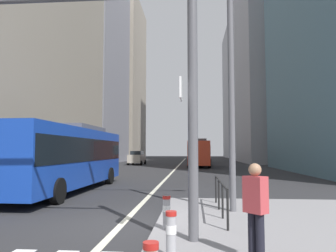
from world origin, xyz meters
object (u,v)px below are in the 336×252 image
object	(u,v)px
car_oncoming_mid	(137,158)
pedestrian_waiting	(256,206)
car_receding_far	(205,156)
traffic_signal_gantry	(112,60)
bollard_right	(167,210)
city_bus_red_receding	(199,152)
street_lamp_post	(231,51)
city_bus_blue_oncoming	(67,155)
car_receding_near	(194,155)
bollard_left	(171,232)

from	to	relation	value
car_oncoming_mid	pedestrian_waiting	distance (m)	40.02
car_receding_far	pedestrian_waiting	distance (m)	49.45
traffic_signal_gantry	bollard_right	xyz separation A→B (m)	(1.15, 0.94, -3.48)
city_bus_red_receding	traffic_signal_gantry	bearing A→B (deg)	-94.30
street_lamp_post	car_receding_far	bearing A→B (deg)	89.08
city_bus_blue_oncoming	car_receding_far	bearing A→B (deg)	78.19
car_receding_far	pedestrian_waiting	world-z (taller)	car_receding_far
city_bus_red_receding	pedestrian_waiting	size ratio (longest dim) A/B	7.00
car_receding_far	bollard_right	xyz separation A→B (m)	(-2.61, -47.35, -0.39)
car_oncoming_mid	bollard_right	xyz separation A→B (m)	(7.34, -36.88, -0.39)
car_receding_near	bollard_left	bearing A→B (deg)	-90.49
traffic_signal_gantry	pedestrian_waiting	bearing A→B (deg)	-21.84
car_oncoming_mid	car_receding_far	distance (m)	14.44
car_oncoming_mid	car_receding_near	size ratio (longest dim) A/B	1.10
traffic_signal_gantry	city_bus_red_receding	bearing A→B (deg)	85.70
traffic_signal_gantry	bollard_right	bearing A→B (deg)	39.35
city_bus_blue_oncoming	street_lamp_post	world-z (taller)	street_lamp_post
car_receding_far	bollard_right	size ratio (longest dim) A/B	5.45
pedestrian_waiting	car_receding_far	bearing A→B (deg)	88.99
bollard_left	pedestrian_waiting	size ratio (longest dim) A/B	0.49
car_receding_near	street_lamp_post	world-z (taller)	street_lamp_post
city_bus_blue_oncoming	car_receding_far	world-z (taller)	city_bus_blue_oncoming
city_bus_red_receding	car_oncoming_mid	world-z (taller)	city_bus_red_receding
city_bus_blue_oncoming	bollard_right	bearing A→B (deg)	-53.73
city_bus_red_receding	bollard_right	size ratio (longest dim) A/B	14.70
car_oncoming_mid	car_receding_near	world-z (taller)	same
street_lamp_post	bollard_left	world-z (taller)	street_lamp_post
car_oncoming_mid	traffic_signal_gantry	xyz separation A→B (m)	(6.19, -37.82, 3.09)
traffic_signal_gantry	street_lamp_post	xyz separation A→B (m)	(3.04, 3.35, 1.21)
city_bus_red_receding	car_receding_near	distance (m)	27.39
traffic_signal_gantry	pedestrian_waiting	world-z (taller)	traffic_signal_gantry
bollard_left	traffic_signal_gantry	bearing A→B (deg)	140.29
street_lamp_post	pedestrian_waiting	size ratio (longest dim) A/B	4.77
car_receding_near	bollard_right	distance (m)	60.28
car_receding_near	car_receding_far	distance (m)	13.05
car_receding_near	pedestrian_waiting	xyz separation A→B (m)	(0.94, -62.37, 0.09)
bollard_right	pedestrian_waiting	distance (m)	2.76
city_bus_blue_oncoming	pedestrian_waiting	xyz separation A→B (m)	(7.41, -9.83, -0.76)
car_receding_far	car_oncoming_mid	bearing A→B (deg)	-133.51
car_receding_far	pedestrian_waiting	size ratio (longest dim) A/B	2.59
car_oncoming_mid	traffic_signal_gantry	bearing A→B (deg)	-80.71
bollard_right	pedestrian_waiting	bearing A→B (deg)	-50.43
car_receding_far	bollard_left	world-z (taller)	car_receding_far
city_bus_red_receding	traffic_signal_gantry	size ratio (longest dim) A/B	1.95
bollard_left	pedestrian_waiting	bearing A→B (deg)	0.55
city_bus_blue_oncoming	car_receding_far	xyz separation A→B (m)	(8.28, 39.61, -0.85)
car_receding_far	traffic_signal_gantry	bearing A→B (deg)	-94.45
city_bus_red_receding	street_lamp_post	xyz separation A→B (m)	(0.49, -30.49, 3.45)
car_oncoming_mid	bollard_right	size ratio (longest dim) A/B	5.80
car_oncoming_mid	pedestrian_waiting	bearing A→B (deg)	-76.90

